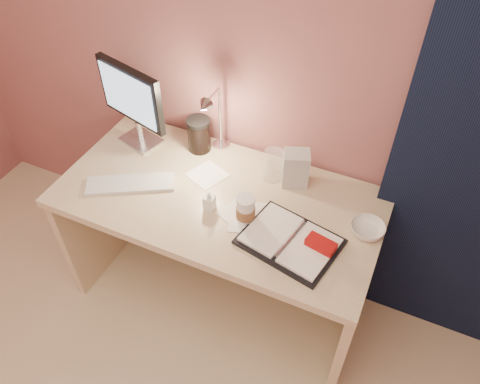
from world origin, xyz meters
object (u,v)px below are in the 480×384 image
at_px(clear_cup, 273,165).
at_px(desk_lamp, 211,119).
at_px(monitor, 133,99).
at_px(dark_jar, 199,136).
at_px(product_box, 296,168).
at_px(coffee_cup, 246,210).
at_px(lotion_bottle, 209,200).
at_px(keyboard, 131,184).
at_px(bowl, 367,229).
at_px(planner, 292,241).
at_px(desk, 227,219).

xyz_separation_m(clear_cup, desk_lamp, (-0.31, 0.02, 0.14)).
bearing_deg(monitor, desk_lamp, 22.31).
bearing_deg(clear_cup, dark_jar, 173.33).
bearing_deg(dark_jar, product_box, -3.93).
bearing_deg(clear_cup, monitor, -177.94).
relative_size(monitor, coffee_cup, 3.24).
relative_size(clear_cup, dark_jar, 0.99).
xyz_separation_m(lotion_bottle, desk_lamp, (-0.14, 0.30, 0.17)).
xyz_separation_m(keyboard, lotion_bottle, (0.38, 0.02, 0.04)).
bearing_deg(product_box, keyboard, -175.30).
bearing_deg(bowl, coffee_cup, -163.55).
bearing_deg(planner, dark_jar, 160.47).
distance_m(product_box, desk_lamp, 0.43).
bearing_deg(desk_lamp, desk, -46.88).
relative_size(coffee_cup, product_box, 0.76).
relative_size(planner, bowl, 3.00).
height_order(desk, lotion_bottle, lotion_bottle).
bearing_deg(coffee_cup, dark_jar, 139.51).
distance_m(desk, bowl, 0.68).
xyz_separation_m(monitor, product_box, (0.78, 0.04, -0.16)).
relative_size(planner, dark_jar, 2.75).
bearing_deg(monitor, planner, -2.77).
distance_m(lotion_bottle, desk_lamp, 0.37).
height_order(coffee_cup, desk_lamp, desk_lamp).
bearing_deg(monitor, lotion_bottle, -11.49).
relative_size(lotion_bottle, product_box, 0.58).
relative_size(planner, coffee_cup, 3.27).
relative_size(keyboard, coffee_cup, 3.03).
bearing_deg(desk, dark_jar, 141.67).
distance_m(clear_cup, bowl, 0.49).
relative_size(coffee_cup, dark_jar, 0.84).
distance_m(coffee_cup, dark_jar, 0.51).
bearing_deg(keyboard, planner, -30.65).
xyz_separation_m(desk, monitor, (-0.51, 0.11, 0.47)).
height_order(coffee_cup, bowl, coffee_cup).
bearing_deg(planner, coffee_cup, -177.76).
xyz_separation_m(keyboard, bowl, (1.01, 0.16, 0.01)).
bearing_deg(desk, desk_lamp, 133.14).
height_order(bowl, product_box, product_box).
bearing_deg(lotion_bottle, bowl, 12.37).
bearing_deg(clear_cup, product_box, 6.93).
xyz_separation_m(dark_jar, desk_lamp, (0.08, -0.03, 0.14)).
bearing_deg(planner, desk_lamp, 158.62).
distance_m(keyboard, product_box, 0.73).
bearing_deg(clear_cup, planner, -56.61).
bearing_deg(monitor, keyboard, -50.00).
distance_m(coffee_cup, clear_cup, 0.28).
bearing_deg(planner, keyboard, -169.48).
bearing_deg(desk_lamp, coffee_cup, -44.97).
height_order(monitor, desk_lamp, monitor).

